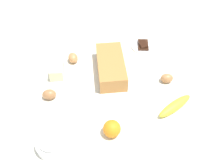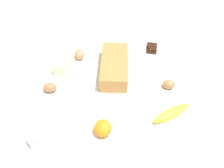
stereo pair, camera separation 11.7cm
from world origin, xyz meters
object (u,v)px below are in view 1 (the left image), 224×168
egg_beside_bowl (73,58)px  butter_block (57,71)px  egg_near_butter (167,78)px  chocolate_plate (143,46)px  egg_loose (49,94)px  banana (175,106)px  loaf_pan (111,66)px  flour_bowl (52,142)px  orange_fruit (112,129)px

egg_beside_bowl → butter_block: bearing=-45.6°
egg_beside_bowl → egg_near_butter: bearing=60.1°
butter_block → chocolate_plate: bearing=103.9°
egg_near_butter → egg_loose: (-0.02, -0.56, 0.00)m
egg_near_butter → banana: bearing=-8.4°
loaf_pan → egg_near_butter: loaf_pan is taller
flour_bowl → egg_near_butter: 0.61m
butter_block → egg_near_butter: (0.16, 0.52, -0.01)m
butter_block → egg_loose: size_ratio=1.42×
orange_fruit → egg_beside_bowl: bearing=-167.8°
butter_block → egg_loose: butter_block is taller
egg_beside_bowl → chocolate_plate: egg_beside_bowl is taller
flour_bowl → chocolate_plate: flour_bowl is taller
loaf_pan → egg_near_butter: (0.12, 0.25, -0.02)m
loaf_pan → egg_near_butter: bearing=70.3°
butter_block → egg_loose: bearing=-18.2°
banana → flour_bowl: bearing=-82.4°
egg_near_butter → egg_beside_bowl: (-0.25, -0.43, 0.00)m
loaf_pan → butter_block: (-0.04, -0.27, -0.01)m
flour_bowl → orange_fruit: bearing=91.7°
loaf_pan → flour_bowl: bearing=-34.6°
loaf_pan → banana: bearing=44.6°
orange_fruit → egg_beside_bowl: (-0.47, -0.10, -0.01)m
loaf_pan → egg_beside_bowl: loaf_pan is taller
flour_bowl → egg_beside_bowl: flour_bowl is taller
banana → orange_fruit: size_ratio=2.62×
flour_bowl → egg_near_butter: size_ratio=2.18×
chocolate_plate → egg_near_butter: bearing=6.7°
loaf_pan → chocolate_plate: loaf_pan is taller
butter_block → egg_near_butter: 0.54m
egg_beside_bowl → egg_loose: size_ratio=1.02×
orange_fruit → egg_loose: 0.34m
chocolate_plate → egg_beside_bowl: bearing=-85.2°
egg_loose → chocolate_plate: egg_loose is taller
loaf_pan → banana: size_ratio=1.54×
egg_beside_bowl → chocolate_plate: bearing=94.8°
egg_near_butter → chocolate_plate: bearing=-173.3°
flour_bowl → banana: size_ratio=0.69×
flour_bowl → chocolate_plate: size_ratio=1.01×
loaf_pan → butter_block: bearing=-91.4°
banana → orange_fruit: orange_fruit is taller
flour_bowl → loaf_pan: bearing=139.1°
chocolate_plate → flour_bowl: bearing=-45.8°
flour_bowl → chocolate_plate: 0.74m
loaf_pan → egg_beside_bowl: (-0.12, -0.18, -0.02)m
egg_loose → orange_fruit: bearing=43.8°
flour_bowl → orange_fruit: size_ratio=1.81×
loaf_pan → egg_loose: bearing=-65.2°
loaf_pan → orange_fruit: size_ratio=4.03×
egg_near_butter → egg_loose: size_ratio=0.95×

